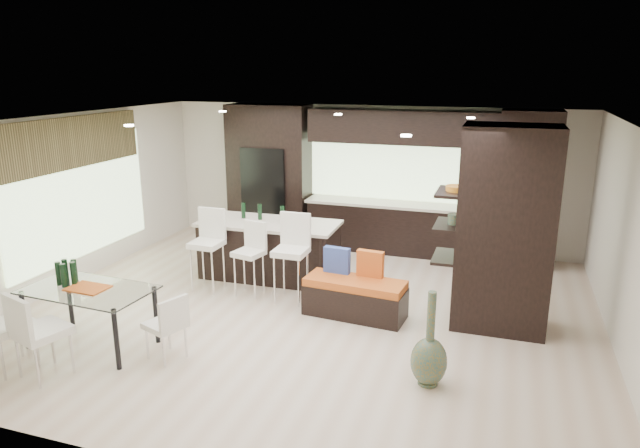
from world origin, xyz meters
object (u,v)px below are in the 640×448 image
(stool_mid, at_px, (249,266))
(chair_near, at_px, (43,337))
(stool_right, at_px, (291,267))
(dining_table, at_px, (91,317))
(stool_left, at_px, (207,258))
(floor_vase, at_px, (430,339))
(chair_far, at_px, (9,332))
(kitchen_island, at_px, (269,250))
(bench, at_px, (355,298))
(chair_end, at_px, (166,329))

(stool_mid, relative_size, chair_near, 0.96)
(stool_right, distance_m, dining_table, 2.82)
(stool_left, relative_size, floor_vase, 0.94)
(dining_table, relative_size, chair_far, 1.70)
(dining_table, distance_m, chair_far, 0.92)
(kitchen_island, height_order, chair_near, same)
(stool_left, relative_size, dining_table, 0.66)
(stool_right, bearing_deg, bench, -13.14)
(stool_left, xyz_separation_m, stool_mid, (0.70, 0.03, -0.06))
(stool_left, relative_size, chair_near, 1.09)
(bench, relative_size, chair_far, 1.53)
(kitchen_island, relative_size, chair_end, 3.02)
(bench, bearing_deg, chair_near, -132.30)
(stool_right, bearing_deg, chair_far, -129.51)
(kitchen_island, bearing_deg, chair_far, -115.35)
(chair_end, bearing_deg, stool_right, -0.18)
(chair_near, relative_size, chair_far, 1.03)
(kitchen_island, xyz_separation_m, chair_end, (-0.09, -2.94, -0.10))
(floor_vase, distance_m, chair_near, 4.30)
(bench, height_order, chair_far, chair_far)
(floor_vase, bearing_deg, chair_near, -164.15)
(chair_end, bearing_deg, dining_table, 110.18)
(stool_mid, xyz_separation_m, stool_right, (0.70, -0.03, 0.08))
(stool_left, xyz_separation_m, chair_far, (-0.95, -2.90, -0.05))
(dining_table, bearing_deg, stool_mid, 65.22)
(chair_far, height_order, chair_end, chair_far)
(stool_left, distance_m, chair_end, 2.22)
(kitchen_island, distance_m, dining_table, 3.16)
(kitchen_island, distance_m, bench, 2.05)
(chair_end, bearing_deg, kitchen_island, 18.51)
(stool_left, xyz_separation_m, floor_vase, (3.68, -1.73, 0.03))
(chair_end, bearing_deg, floor_vase, -62.48)
(stool_left, relative_size, stool_right, 0.97)
(stool_right, bearing_deg, stool_mid, 176.85)
(stool_left, height_order, dining_table, stool_left)
(stool_right, relative_size, chair_far, 1.15)
(bench, distance_m, chair_end, 2.63)
(stool_left, distance_m, stool_right, 1.40)
(stool_left, xyz_separation_m, stool_right, (1.40, -0.01, 0.01))
(kitchen_island, bearing_deg, chair_near, -108.69)
(stool_mid, xyz_separation_m, chair_near, (-1.16, -2.93, 0.02))
(kitchen_island, relative_size, stool_left, 2.21)
(chair_near, bearing_deg, dining_table, 107.45)
(dining_table, distance_m, chair_end, 1.07)
(bench, bearing_deg, stool_mid, 176.42)
(kitchen_island, height_order, bench, kitchen_island)
(dining_table, relative_size, chair_near, 1.65)
(dining_table, height_order, chair_far, chair_far)
(floor_vase, bearing_deg, dining_table, -174.55)
(floor_vase, distance_m, dining_table, 4.16)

